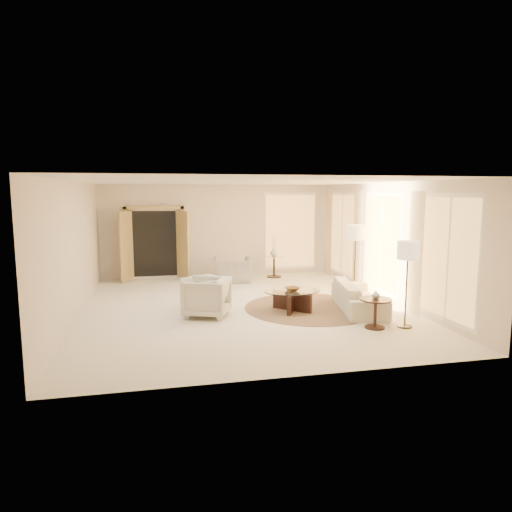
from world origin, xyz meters
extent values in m
cube|color=white|center=(0.00, 0.00, -0.01)|extent=(7.00, 8.00, 0.02)
cube|color=white|center=(0.00, 0.00, 2.80)|extent=(7.00, 8.00, 0.02)
cube|color=beige|center=(0.00, 4.00, 1.40)|extent=(7.00, 0.04, 2.80)
cube|color=beige|center=(0.00, -4.00, 1.40)|extent=(7.00, 0.04, 2.80)
cube|color=beige|center=(-3.50, 0.00, 1.40)|extent=(0.04, 8.00, 2.80)
cube|color=beige|center=(3.50, 0.00, 1.40)|extent=(0.04, 8.00, 2.80)
cube|color=tan|center=(-1.90, 3.89, 1.08)|extent=(1.80, 0.12, 2.16)
cube|color=tan|center=(-2.70, 3.62, 1.03)|extent=(0.35, 0.66, 2.00)
cube|color=tan|center=(-1.10, 3.62, 1.03)|extent=(0.35, 0.66, 2.00)
cylinder|color=#422D1D|center=(1.46, -0.40, 0.01)|extent=(3.58, 3.58, 0.01)
imported|color=beige|center=(2.45, -0.79, 0.31)|extent=(1.23, 2.24, 0.62)
imported|color=beige|center=(-0.86, -0.10, 0.41)|extent=(1.03, 1.05, 0.82)
imported|color=beige|center=(-0.86, -0.56, 0.44)|extent=(1.07, 1.10, 0.89)
imported|color=gray|center=(0.28, 2.93, 0.47)|extent=(1.15, 0.83, 0.93)
cube|color=black|center=(1.00, -0.56, 0.21)|extent=(0.71, 0.72, 0.41)
cube|color=black|center=(1.00, -0.56, 0.21)|extent=(0.47, 0.87, 0.41)
cylinder|color=white|center=(1.00, -0.56, 0.44)|extent=(1.42, 1.42, 0.02)
cylinder|color=black|center=(2.17, -2.11, 0.01)|extent=(0.38, 0.38, 0.03)
cylinder|color=black|center=(2.17, -2.11, 0.28)|extent=(0.06, 0.06, 0.54)
cylinder|color=black|center=(2.17, -2.11, 0.56)|extent=(0.61, 0.61, 0.03)
cylinder|color=black|center=(1.62, 3.40, 0.02)|extent=(0.44, 0.44, 0.03)
cylinder|color=black|center=(1.62, 3.40, 0.32)|extent=(0.07, 0.07, 0.63)
cylinder|color=white|center=(1.62, 3.40, 0.65)|extent=(0.57, 0.57, 0.03)
cylinder|color=black|center=(2.90, 0.43, 0.02)|extent=(0.30, 0.30, 0.03)
cylinder|color=black|center=(2.90, 0.43, 0.76)|extent=(0.03, 0.03, 1.51)
cylinder|color=beige|center=(2.90, 0.43, 1.60)|extent=(0.43, 0.43, 0.37)
cylinder|color=black|center=(2.76, -2.18, 0.02)|extent=(0.28, 0.28, 0.03)
cylinder|color=black|center=(2.76, -2.18, 0.71)|extent=(0.03, 0.03, 1.41)
cylinder|color=beige|center=(2.76, -2.18, 1.49)|extent=(0.40, 0.40, 0.34)
imported|color=brown|center=(1.00, -0.56, 0.49)|extent=(0.39, 0.39, 0.08)
imported|color=silver|center=(2.17, -2.11, 0.65)|extent=(0.16, 0.16, 0.17)
imported|color=silver|center=(1.62, 3.40, 0.79)|extent=(0.31, 0.31, 0.26)
camera|label=1|loc=(-1.86, -9.85, 2.58)|focal=32.00mm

